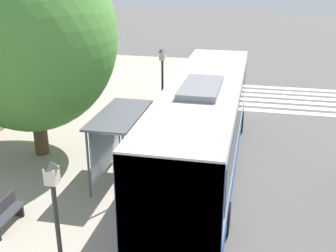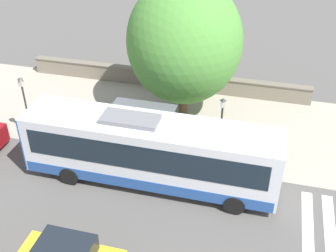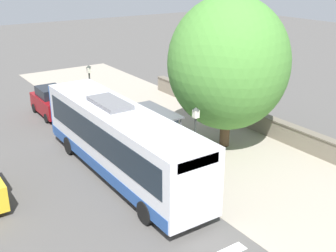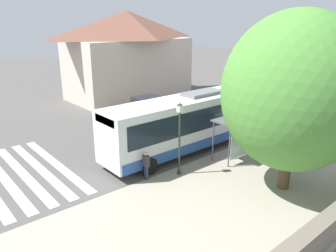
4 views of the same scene
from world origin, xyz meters
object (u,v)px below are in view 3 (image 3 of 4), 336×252
pedestrian (207,189)px  bench (155,118)px  bus_shelter (157,118)px  street_lamp_far (195,141)px  bus (120,140)px  street_lamp_near (90,89)px  shade_tree (228,64)px  parked_car_behind_bus (51,102)px

pedestrian → bench: bearing=-110.3°
bus_shelter → street_lamp_far: size_ratio=0.86×
bus → bench: bearing=-136.4°
bus_shelter → street_lamp_near: (0.99, -6.61, 0.25)m
bus → pedestrian: 5.21m
bus → shade_tree: bearing=178.8°
bus_shelter → shade_tree: size_ratio=0.41×
shade_tree → street_lamp_near: bearing=-59.0°
pedestrian → street_lamp_far: size_ratio=0.39×
street_lamp_far → bench: bearing=-110.2°
bus_shelter → shade_tree: (-3.81, 1.36, 2.81)m
shade_tree → parked_car_behind_bus: bearing=-59.2°
bus → shade_tree: shade_tree is taller
shade_tree → street_lamp_far: bearing=33.5°
pedestrian → street_lamp_far: (-0.66, -1.73, 1.48)m
bus_shelter → street_lamp_far: street_lamp_far is taller
bus_shelter → bench: size_ratio=2.21×
street_lamp_far → parked_car_behind_bus: (1.99, -13.90, -1.43)m
bus → street_lamp_near: (-1.98, -7.83, 0.43)m
bench → street_lamp_near: street_lamp_near is taller
bench → street_lamp_near: size_ratio=0.40×
street_lamp_near → bench: bearing=139.2°
bus_shelter → shade_tree: 4.92m
bus → street_lamp_far: street_lamp_far is taller
bus_shelter → street_lamp_near: 6.69m
bus_shelter → pedestrian: bus_shelter is taller
bus_shelter → parked_car_behind_bus: bus_shelter is taller
bus_shelter → bench: bus_shelter is taller
bus_shelter → pedestrian: (1.37, 6.07, -1.16)m
pedestrian → street_lamp_far: 2.37m
bus → parked_car_behind_bus: bus is taller
bus → parked_car_behind_bus: (-0.27, -10.77, -0.94)m
pedestrian → shade_tree: size_ratio=0.18×
bus → street_lamp_far: size_ratio=3.09×
bus_shelter → street_lamp_near: size_ratio=0.89×
bus → street_lamp_near: bearing=-104.2°
bus → bench: (-5.25, -5.00, -1.44)m
bench → parked_car_behind_bus: size_ratio=0.39×
bus → street_lamp_far: bearing=125.9°
pedestrian → street_lamp_near: bearing=-91.7°
parked_car_behind_bus → bus_shelter: bearing=105.8°
pedestrian → shade_tree: bearing=-137.7°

